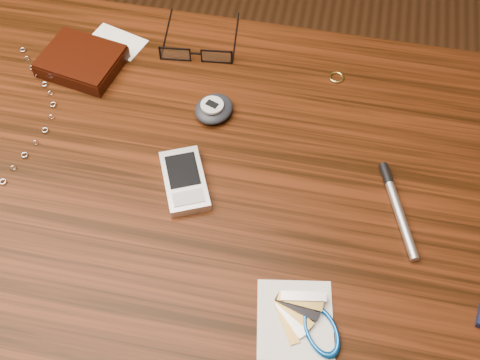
# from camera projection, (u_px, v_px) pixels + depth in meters

# --- Properties ---
(desk) EXTENTS (1.00, 0.70, 0.75)m
(desk) POSITION_uv_depth(u_px,v_px,m) (205.00, 235.00, 0.87)
(desk) COLOR #391709
(desk) RESTS_ON ground
(wallet_and_card) EXTENTS (0.15, 0.16, 0.02)m
(wallet_and_card) POSITION_uv_depth(u_px,v_px,m) (82.00, 60.00, 0.91)
(wallet_and_card) COLOR black
(wallet_and_card) RESTS_ON desk
(eyeglasses) EXTENTS (0.13, 0.13, 0.02)m
(eyeglasses) POSITION_uv_depth(u_px,v_px,m) (196.00, 53.00, 0.92)
(eyeglasses) COLOR black
(eyeglasses) RESTS_ON desk
(gold_ring) EXTENTS (0.03, 0.03, 0.00)m
(gold_ring) POSITION_uv_depth(u_px,v_px,m) (336.00, 77.00, 0.91)
(gold_ring) COLOR tan
(gold_ring) RESTS_ON desk
(pda_phone) EXTENTS (0.09, 0.11, 0.01)m
(pda_phone) POSITION_uv_depth(u_px,v_px,m) (185.00, 180.00, 0.79)
(pda_phone) COLOR silver
(pda_phone) RESTS_ON desk
(pedometer) EXTENTS (0.07, 0.07, 0.02)m
(pedometer) POSITION_uv_depth(u_px,v_px,m) (214.00, 109.00, 0.86)
(pedometer) COLOR black
(pedometer) RESTS_ON desk
(notepad_keys) EXTENTS (0.12, 0.11, 0.01)m
(notepad_keys) POSITION_uv_depth(u_px,v_px,m) (308.00, 323.00, 0.69)
(notepad_keys) COLOR white
(notepad_keys) RESTS_ON desk
(silver_pen) EXTENTS (0.06, 0.14, 0.01)m
(silver_pen) POSITION_uv_depth(u_px,v_px,m) (396.00, 202.00, 0.78)
(silver_pen) COLOR #B9BABE
(silver_pen) RESTS_ON desk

